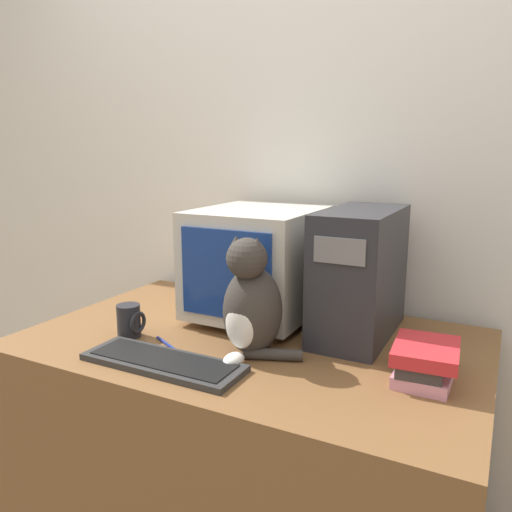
# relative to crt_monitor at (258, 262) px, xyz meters

# --- Properties ---
(wall_back) EXTENTS (7.00, 0.05, 2.50)m
(wall_back) POSITION_rel_crt_monitor_xyz_m (0.07, 0.32, 0.28)
(wall_back) COLOR silver
(wall_back) RESTS_ON ground_plane
(desk) EXTENTS (1.41, 0.88, 0.77)m
(desk) POSITION_rel_crt_monitor_xyz_m (0.07, -0.19, -0.59)
(desk) COLOR brown
(desk) RESTS_ON ground_plane
(crt_monitor) EXTENTS (0.39, 0.46, 0.39)m
(crt_monitor) POSITION_rel_crt_monitor_xyz_m (0.00, 0.00, 0.00)
(crt_monitor) COLOR beige
(crt_monitor) RESTS_ON desk
(computer_tower) EXTENTS (0.21, 0.44, 0.40)m
(computer_tower) POSITION_rel_crt_monitor_xyz_m (0.36, -0.00, 0.00)
(computer_tower) COLOR #28282D
(computer_tower) RESTS_ON desk
(keyboard) EXTENTS (0.47, 0.16, 0.02)m
(keyboard) POSITION_rel_crt_monitor_xyz_m (-0.05, -0.49, -0.19)
(keyboard) COLOR #2D2D2D
(keyboard) RESTS_ON desk
(cat) EXTENTS (0.25, 0.24, 0.35)m
(cat) POSITION_rel_crt_monitor_xyz_m (0.13, -0.30, -0.05)
(cat) COLOR #38332D
(cat) RESTS_ON desk
(book_stack) EXTENTS (0.17, 0.22, 0.10)m
(book_stack) POSITION_rel_crt_monitor_xyz_m (0.61, -0.25, -0.15)
(book_stack) COLOR pink
(book_stack) RESTS_ON desk
(pen) EXTENTS (0.13, 0.07, 0.01)m
(pen) POSITION_rel_crt_monitor_xyz_m (-0.12, -0.37, -0.20)
(pen) COLOR navy
(pen) RESTS_ON desk
(mug) EXTENTS (0.08, 0.07, 0.10)m
(mug) POSITION_rel_crt_monitor_xyz_m (-0.27, -0.36, -0.15)
(mug) COLOR #232328
(mug) RESTS_ON desk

